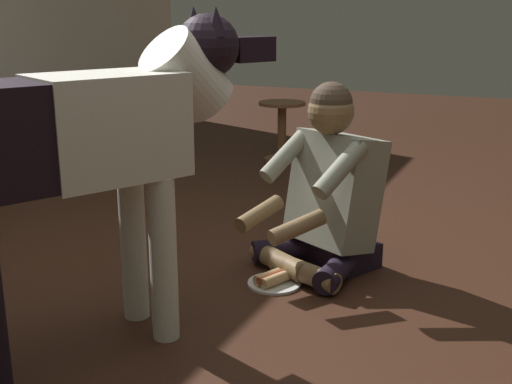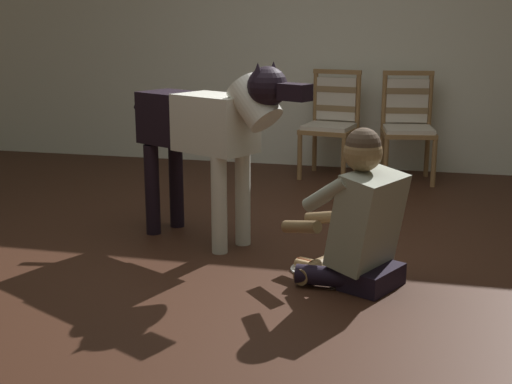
{
  "view_description": "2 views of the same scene",
  "coord_description": "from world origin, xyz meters",
  "px_view_note": "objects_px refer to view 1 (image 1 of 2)",
  "views": [
    {
      "loc": [
        -2.11,
        -1.19,
        1.19
      ],
      "look_at": [
        0.35,
        -0.08,
        0.43
      ],
      "focal_mm": 45.72,
      "sensor_mm": 36.0,
      "label": 1
    },
    {
      "loc": [
        0.97,
        -4.0,
        1.45
      ],
      "look_at": [
        0.02,
        -0.05,
        0.43
      ],
      "focal_mm": 48.86,
      "sensor_mm": 36.0,
      "label": 2
    }
  ],
  "objects_px": {
    "large_dog": "(93,138)",
    "hot_dog_on_plate": "(274,279)",
    "person_sitting_on_floor": "(327,194)",
    "round_side_table": "(282,126)"
  },
  "relations": [
    {
      "from": "large_dog",
      "to": "hot_dog_on_plate",
      "type": "relative_size",
      "value": 5.68
    },
    {
      "from": "person_sitting_on_floor",
      "to": "large_dog",
      "type": "distance_m",
      "value": 1.21
    },
    {
      "from": "person_sitting_on_floor",
      "to": "round_side_table",
      "type": "distance_m",
      "value": 2.31
    },
    {
      "from": "person_sitting_on_floor",
      "to": "large_dog",
      "type": "height_order",
      "value": "large_dog"
    },
    {
      "from": "person_sitting_on_floor",
      "to": "hot_dog_on_plate",
      "type": "bearing_deg",
      "value": 153.39
    },
    {
      "from": "hot_dog_on_plate",
      "to": "round_side_table",
      "type": "bearing_deg",
      "value": 21.47
    },
    {
      "from": "person_sitting_on_floor",
      "to": "round_side_table",
      "type": "xyz_separation_m",
      "value": [
        2.05,
        1.06,
        -0.08
      ]
    },
    {
      "from": "large_dog",
      "to": "hot_dog_on_plate",
      "type": "distance_m",
      "value": 1.11
    },
    {
      "from": "person_sitting_on_floor",
      "to": "hot_dog_on_plate",
      "type": "relative_size",
      "value": 3.68
    },
    {
      "from": "hot_dog_on_plate",
      "to": "large_dog",
      "type": "bearing_deg",
      "value": 153.39
    }
  ]
}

